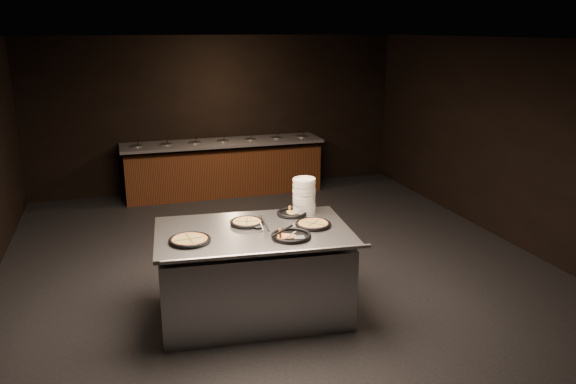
{
  "coord_description": "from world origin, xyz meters",
  "views": [
    {
      "loc": [
        -1.9,
        -6.56,
        3.02
      ],
      "look_at": [
        0.24,
        0.3,
        0.92
      ],
      "focal_mm": 35.0,
      "sensor_mm": 36.0,
      "label": 1
    }
  ],
  "objects_px": {
    "pan_cheese_whole": "(247,222)",
    "serving_counter": "(254,275)",
    "plate_stack": "(304,196)",
    "pan_veggie_whole": "(190,240)"
  },
  "relations": [
    {
      "from": "serving_counter",
      "to": "plate_stack",
      "type": "relative_size",
      "value": 5.4
    },
    {
      "from": "plate_stack",
      "to": "serving_counter",
      "type": "bearing_deg",
      "value": -149.79
    },
    {
      "from": "plate_stack",
      "to": "pan_veggie_whole",
      "type": "xyz_separation_m",
      "value": [
        -1.39,
        -0.55,
        -0.18
      ]
    },
    {
      "from": "pan_cheese_whole",
      "to": "plate_stack",
      "type": "bearing_deg",
      "value": 15.78
    },
    {
      "from": "serving_counter",
      "to": "pan_veggie_whole",
      "type": "xyz_separation_m",
      "value": [
        -0.68,
        -0.14,
        0.53
      ]
    },
    {
      "from": "pan_cheese_whole",
      "to": "serving_counter",
      "type": "bearing_deg",
      "value": -85.58
    },
    {
      "from": "serving_counter",
      "to": "plate_stack",
      "type": "distance_m",
      "value": 1.08
    },
    {
      "from": "pan_veggie_whole",
      "to": "pan_cheese_whole",
      "type": "height_order",
      "value": "same"
    },
    {
      "from": "plate_stack",
      "to": "pan_cheese_whole",
      "type": "xyz_separation_m",
      "value": [
        -0.73,
        -0.2,
        -0.18
      ]
    },
    {
      "from": "plate_stack",
      "to": "pan_cheese_whole",
      "type": "height_order",
      "value": "plate_stack"
    }
  ]
}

